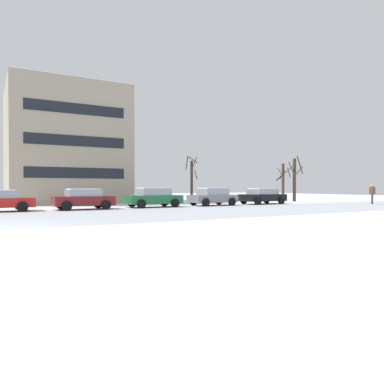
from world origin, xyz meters
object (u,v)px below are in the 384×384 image
parked_car_black (262,196)px  parked_car_gray (213,196)px  pedestrian_crossing (372,193)px  parked_car_maroon (83,199)px  parked_car_green (153,197)px

parked_car_black → parked_car_gray: bearing=179.7°
parked_car_black → pedestrian_crossing: size_ratio=2.40×
parked_car_black → pedestrian_crossing: bearing=-29.0°
parked_car_maroon → parked_car_green: parked_car_green is taller
parked_car_green → parked_car_black: parked_car_green is taller
parked_car_maroon → parked_car_gray: (10.44, 0.12, 0.01)m
parked_car_maroon → pedestrian_crossing: pedestrian_crossing is taller
parked_car_maroon → parked_car_green: bearing=2.1°
parked_car_black → pedestrian_crossing: pedestrian_crossing is taller
parked_car_green → pedestrian_crossing: pedestrian_crossing is taller
parked_car_gray → pedestrian_crossing: size_ratio=2.26×
pedestrian_crossing → parked_car_maroon: bearing=169.1°
parked_car_maroon → parked_car_black: size_ratio=0.95×
parked_car_gray → pedestrian_crossing: pedestrian_crossing is taller
parked_car_maroon → parked_car_green: (5.22, 0.19, 0.02)m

